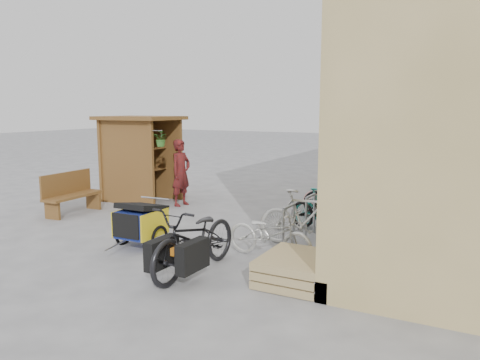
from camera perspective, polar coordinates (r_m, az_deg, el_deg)
The scene contains 17 objects.
ground at distance 9.87m, azimuth -6.70°, elevation -6.72°, with size 80.00×80.00×0.00m, color #9D9C9F.
kiosk at distance 13.52m, azimuth -12.36°, elevation 4.01°, with size 2.49×1.65×2.40m.
bike_rack at distance 10.89m, azimuth 10.66°, elevation -2.55°, with size 0.05×5.35×0.86m.
pallet_stack at distance 7.27m, azimuth 6.87°, elevation -10.70°, with size 1.00×1.20×0.40m.
bench at distance 12.42m, azimuth -19.93°, elevation -1.46°, with size 0.60×1.68×1.04m.
shopping_carts at distance 14.80m, azimuth 18.14°, elevation 0.28°, with size 0.53×2.10×0.95m.
child_trailer at distance 9.08m, azimuth -12.01°, elevation -4.93°, with size 0.92×1.55×0.91m.
cargo_bike at distance 7.51m, azimuth -5.49°, elevation -7.23°, with size 0.83×2.19×1.14m.
person_kiosk at distance 12.70m, azimuth -7.20°, elevation 0.89°, with size 0.66×0.43×1.80m, color maroon.
bike_0 at distance 8.27m, azimuth 3.64°, elevation -6.61°, with size 0.58×1.66×0.87m, color silver.
bike_1 at distance 9.01m, azimuth 8.01°, elevation -4.65°, with size 0.52×1.82×1.10m, color silver.
bike_2 at distance 10.07m, azimuth 10.29°, elevation -3.78°, with size 0.61×1.76×0.93m, color black.
bike_3 at distance 10.39m, azimuth 10.18°, elevation -3.51°, with size 0.42×1.47×0.88m, color #1F7C70.
bike_4 at distance 11.31m, azimuth 12.27°, elevation -2.27°, with size 0.66×1.90×1.00m, color black.
bike_5 at distance 11.68m, azimuth 10.89°, elevation -2.16°, with size 0.42×1.48×0.89m, color pink.
bike_6 at distance 12.63m, azimuth 12.41°, elevation -1.43°, with size 0.57×1.65×0.87m, color #A9AAAE.
bike_7 at distance 13.02m, azimuth 12.90°, elevation -1.07°, with size 0.42×1.50×0.90m, color #A9AAAE.
Camera 1 is at (5.42, -7.82, 2.63)m, focal length 35.00 mm.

